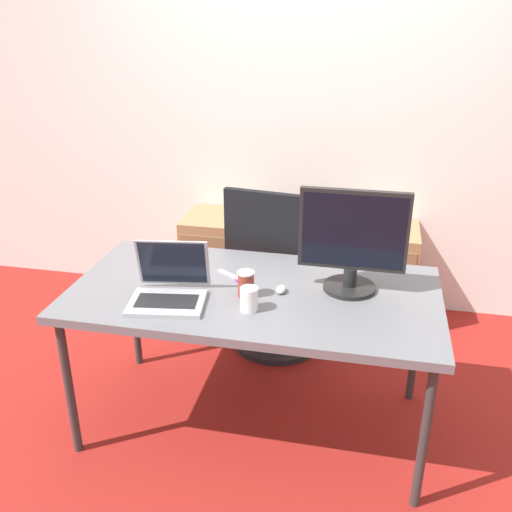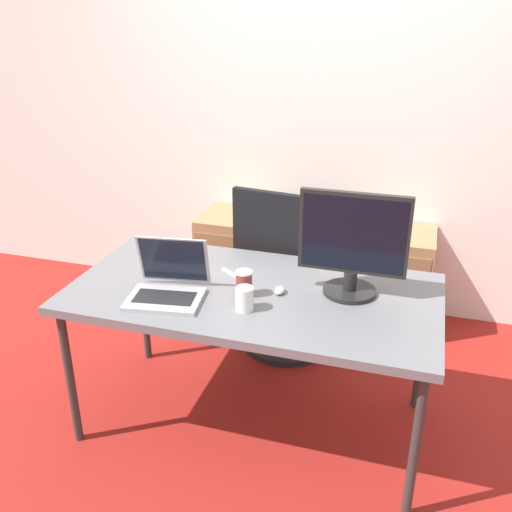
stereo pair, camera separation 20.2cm
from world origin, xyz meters
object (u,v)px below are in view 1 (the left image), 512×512
mouse (281,290)px  coffee_cup_brown (246,284)px  laptop_center (169,289)px  cabinet_right (380,275)px  office_chair (274,291)px  monitor (353,242)px  cabinet_left (219,261)px  coffee_cup_white (249,299)px

mouse → coffee_cup_brown: (-0.15, -0.06, 0.04)m
coffee_cup_brown → laptop_center: bearing=-162.2°
cabinet_right → laptop_center: laptop_center is taller
office_chair → mouse: (0.16, -0.70, 0.38)m
cabinet_right → coffee_cup_brown: 1.47m
laptop_center → monitor: bearing=19.1°
coffee_cup_brown → monitor: bearing=20.0°
cabinet_left → laptop_center: laptop_center is taller
cabinet_right → mouse: size_ratio=9.86×
cabinet_right → coffee_cup_white: bearing=-112.5°
office_chair → mouse: size_ratio=15.99×
cabinet_left → mouse: bearing=-62.0°
laptop_center → coffee_cup_white: (0.36, -0.02, -0.00)m
cabinet_left → coffee_cup_white: size_ratio=6.25×
mouse → coffee_cup_brown: size_ratio=0.56×
cabinet_right → laptop_center: (-0.93, -1.35, 0.48)m
laptop_center → mouse: bearing=19.5°
mouse → cabinet_right: bearing=68.7°
monitor → mouse: 0.38m
mouse → cabinet_left: bearing=118.0°
coffee_cup_white → coffee_cup_brown: coffee_cup_brown is taller
office_chair → monitor: bearing=-53.0°
coffee_cup_white → office_chair: bearing=93.3°
cabinet_right → mouse: 1.34m
cabinet_left → coffee_cup_brown: (0.48, -1.24, 0.49)m
monitor → mouse: monitor is taller
cabinet_left → cabinet_right: bearing=0.0°
monitor → mouse: bearing=-161.6°
monitor → coffee_cup_white: size_ratio=4.58×
cabinet_right → monitor: 1.28m
laptop_center → coffee_cup_white: 0.36m
monitor → coffee_cup_brown: (-0.44, -0.16, -0.17)m
cabinet_left → mouse: (0.63, -1.18, 0.44)m
cabinet_left → coffee_cup_brown: size_ratio=5.50×
office_chair → laptop_center: bearing=-109.7°
office_chair → mouse: 0.81m
coffee_cup_brown → mouse: bearing=23.0°
office_chair → coffee_cup_white: size_ratio=10.14×
monitor → coffee_cup_white: (-0.40, -0.28, -0.18)m
mouse → coffee_cup_white: (-0.10, -0.18, 0.04)m
office_chair → coffee_cup_white: (0.05, -0.88, 0.41)m
laptop_center → cabinet_right: bearing=55.4°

